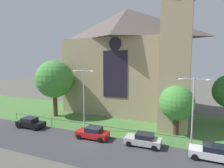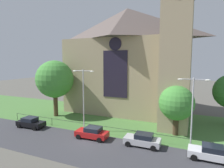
% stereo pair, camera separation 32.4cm
% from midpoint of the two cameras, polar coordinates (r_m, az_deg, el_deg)
% --- Properties ---
extents(ground, '(160.00, 160.00, 0.00)m').
position_cam_midpoint_polar(ground, '(34.24, 1.39, -10.08)').
color(ground, '#56544C').
extents(road_asphalt, '(120.00, 8.00, 0.01)m').
position_cam_midpoint_polar(road_asphalt, '(24.17, -9.63, -17.54)').
color(road_asphalt, '#38383D').
rests_on(road_asphalt, ground).
extents(grass_verge, '(120.00, 20.00, 0.01)m').
position_cam_midpoint_polar(grass_verge, '(32.47, 0.07, -11.02)').
color(grass_verge, '#477538').
rests_on(grass_verge, ground).
extents(church_building, '(23.20, 16.20, 26.00)m').
position_cam_midpoint_polar(church_building, '(37.91, 4.85, 7.26)').
color(church_building, tan).
rests_on(church_building, ground).
extents(iron_railing, '(29.73, 0.07, 1.13)m').
position_cam_midpoint_polar(iron_railing, '(27.68, -5.53, -12.13)').
color(iron_railing, black).
rests_on(iron_railing, ground).
extents(tree_left_near, '(6.64, 6.64, 10.06)m').
position_cam_midpoint_polar(tree_left_near, '(36.00, -16.81, 1.34)').
color(tree_left_near, '#4C3823').
rests_on(tree_left_near, ground).
extents(tree_right_near, '(4.64, 4.64, 6.72)m').
position_cam_midpoint_polar(tree_right_near, '(27.30, 18.17, -5.33)').
color(tree_right_near, '#423021').
rests_on(tree_right_near, ground).
extents(streetlamp_near, '(3.37, 0.26, 8.79)m').
position_cam_midpoint_polar(streetlamp_near, '(27.26, -8.65, -2.56)').
color(streetlamp_near, '#B2B2B7').
rests_on(streetlamp_near, ground).
extents(streetlamp_far, '(3.37, 0.26, 8.14)m').
position_cam_midpoint_polar(streetlamp_far, '(23.38, 22.36, -5.43)').
color(streetlamp_far, '#B2B2B7').
rests_on(streetlamp_far, ground).
extents(parked_car_black, '(4.27, 2.17, 1.51)m').
position_cam_midpoint_polar(parked_car_black, '(32.04, -23.10, -10.43)').
color(parked_car_black, black).
rests_on(parked_car_black, ground).
extents(parked_car_red, '(4.26, 2.15, 1.51)m').
position_cam_midpoint_polar(parked_car_red, '(25.83, -6.06, -14.07)').
color(parked_car_red, '#B21919').
rests_on(parked_car_red, ground).
extents(parked_car_silver, '(4.23, 2.08, 1.51)m').
position_cam_midpoint_polar(parked_car_silver, '(23.94, 8.80, -15.84)').
color(parked_car_silver, '#B7B7BC').
rests_on(parked_car_silver, ground).
extents(parked_car_white, '(4.22, 2.07, 1.51)m').
position_cam_midpoint_polar(parked_car_white, '(23.02, 26.83, -17.47)').
color(parked_car_white, silver).
rests_on(parked_car_white, ground).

